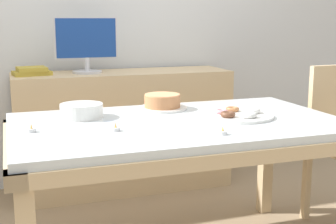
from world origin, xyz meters
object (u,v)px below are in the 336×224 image
at_px(tealight_left_edge, 31,130).
at_px(tealight_near_front, 116,129).
at_px(plate_stack, 82,111).
at_px(tealight_centre, 223,132).
at_px(pastry_platter, 238,115).
at_px(computer_monitor, 86,45).
at_px(cake_chocolate_round, 162,102).
at_px(book_stack, 32,71).

bearing_deg(tealight_left_edge, tealight_near_front, -15.69).
bearing_deg(plate_stack, tealight_centre, -46.84).
height_order(pastry_platter, tealight_centre, pastry_platter).
relative_size(tealight_centre, tealight_left_edge, 1.00).
distance_m(computer_monitor, tealight_left_edge, 1.25).
distance_m(cake_chocolate_round, tealight_centre, 0.62).
height_order(computer_monitor, plate_stack, computer_monitor).
height_order(cake_chocolate_round, tealight_centre, cake_chocolate_round).
relative_size(book_stack, cake_chocolate_round, 0.97).
bearing_deg(book_stack, tealight_near_front, -77.44).
relative_size(book_stack, plate_stack, 1.23).
height_order(computer_monitor, book_stack, computer_monitor).
relative_size(pastry_platter, tealight_left_edge, 8.80).
bearing_deg(tealight_left_edge, computer_monitor, 69.23).
distance_m(pastry_platter, tealight_centre, 0.38).
bearing_deg(pastry_platter, tealight_left_edge, 179.60).
distance_m(plate_stack, tealight_centre, 0.74).
distance_m(cake_chocolate_round, tealight_near_front, 0.54).
relative_size(cake_chocolate_round, plate_stack, 1.26).
bearing_deg(cake_chocolate_round, computer_monitor, 107.67).
xyz_separation_m(computer_monitor, book_stack, (-0.36, 0.00, -0.16)).
bearing_deg(book_stack, computer_monitor, -0.22).
bearing_deg(tealight_centre, book_stack, 115.36).
relative_size(computer_monitor, plate_stack, 2.02).
bearing_deg(cake_chocolate_round, tealight_centre, -84.39).
relative_size(book_stack, tealight_near_front, 6.45).
bearing_deg(cake_chocolate_round, tealight_left_edge, -155.79).
xyz_separation_m(cake_chocolate_round, tealight_centre, (0.06, -0.62, -0.03)).
height_order(cake_chocolate_round, tealight_left_edge, cake_chocolate_round).
relative_size(computer_monitor, tealight_near_front, 10.60).
height_order(pastry_platter, plate_stack, plate_stack).
bearing_deg(tealight_centre, tealight_left_edge, 157.91).
bearing_deg(computer_monitor, tealight_left_edge, -110.77).
relative_size(cake_chocolate_round, tealight_centre, 6.64).
bearing_deg(tealight_centre, pastry_platter, 52.78).
bearing_deg(cake_chocolate_round, pastry_platter, -47.92).
bearing_deg(pastry_platter, tealight_near_front, -171.95).
xyz_separation_m(book_stack, tealight_near_front, (0.28, -1.24, -0.13)).
bearing_deg(plate_stack, book_stack, 101.25).
height_order(book_stack, pastry_platter, book_stack).
relative_size(computer_monitor, pastry_platter, 1.20).
distance_m(pastry_platter, plate_stack, 0.77).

